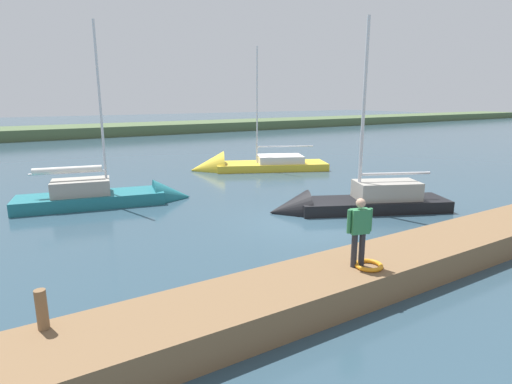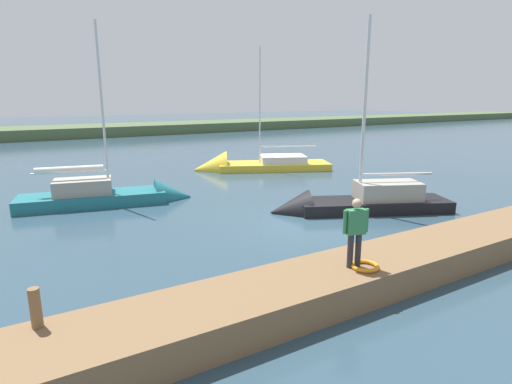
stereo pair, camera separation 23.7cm
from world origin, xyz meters
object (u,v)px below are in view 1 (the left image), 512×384
(mooring_post_near, at_px, (42,310))
(life_ring_buoy, at_px, (369,265))
(sailboat_far_left, at_px, (245,168))
(sailboat_behind_pier, at_px, (351,206))
(sailboat_inner_slip, at_px, (115,200))
(person_on_dock, at_px, (359,228))

(mooring_post_near, bearing_deg, life_ring_buoy, 170.98)
(sailboat_far_left, height_order, sailboat_behind_pier, sailboat_far_left)
(sailboat_behind_pier, bearing_deg, sailboat_inner_slip, -13.75)
(mooring_post_near, xyz_separation_m, sailboat_far_left, (-12.95, -15.46, -0.97))
(person_on_dock, bearing_deg, mooring_post_near, -81.59)
(sailboat_inner_slip, xyz_separation_m, person_on_dock, (-2.83, 11.88, 1.50))
(sailboat_far_left, bearing_deg, person_on_dock, 92.96)
(life_ring_buoy, bearing_deg, mooring_post_near, -9.02)
(life_ring_buoy, xyz_separation_m, person_on_dock, (0.18, -0.19, 0.89))
(mooring_post_near, height_order, life_ring_buoy, mooring_post_near)
(sailboat_inner_slip, relative_size, person_on_dock, 5.18)
(person_on_dock, bearing_deg, sailboat_inner_slip, -150.58)
(mooring_post_near, relative_size, sailboat_far_left, 0.08)
(sailboat_inner_slip, xyz_separation_m, sailboat_behind_pier, (-8.04, 6.34, 0.03))
(life_ring_buoy, relative_size, sailboat_far_left, 0.07)
(mooring_post_near, relative_size, sailboat_behind_pier, 0.09)
(sailboat_behind_pier, xyz_separation_m, person_on_dock, (5.21, 5.54, 1.47))
(mooring_post_near, height_order, sailboat_far_left, sailboat_far_left)
(sailboat_behind_pier, bearing_deg, person_on_dock, 71.22)
(life_ring_buoy, bearing_deg, sailboat_far_left, -110.65)
(sailboat_far_left, distance_m, person_on_dock, 17.62)
(sailboat_far_left, bearing_deg, life_ring_buoy, 93.73)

